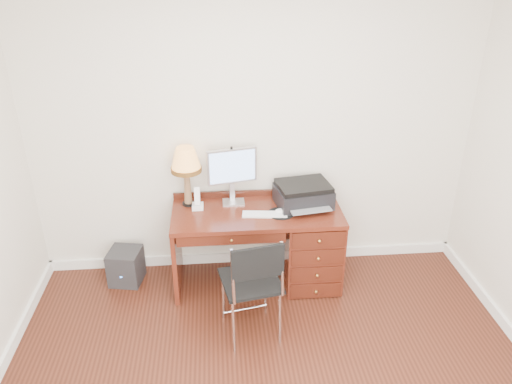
{
  "coord_description": "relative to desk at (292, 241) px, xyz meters",
  "views": [
    {
      "loc": [
        -0.34,
        -2.45,
        2.87
      ],
      "look_at": [
        -0.03,
        1.2,
        1.04
      ],
      "focal_mm": 35.0,
      "sensor_mm": 36.0,
      "label": 1
    }
  ],
  "objects": [
    {
      "name": "room_shell",
      "position": [
        -0.32,
        -0.77,
        -0.36
      ],
      "size": [
        4.0,
        4.0,
        4.0
      ],
      "color": "silver",
      "rests_on": "ground"
    },
    {
      "name": "desk",
      "position": [
        0.0,
        0.0,
        0.0
      ],
      "size": [
        1.5,
        0.67,
        0.75
      ],
      "color": "#581E12",
      "rests_on": "ground"
    },
    {
      "name": "monitor",
      "position": [
        -0.52,
        0.19,
        0.66
      ],
      "size": [
        0.45,
        0.19,
        0.52
      ],
      "rotation": [
        0.0,
        0.0,
        0.22
      ],
      "color": "silver",
      "rests_on": "desk"
    },
    {
      "name": "keyboard",
      "position": [
        -0.26,
        -0.09,
        0.34
      ],
      "size": [
        0.4,
        0.15,
        0.01
      ],
      "primitive_type": "cube",
      "rotation": [
        0.0,
        0.0,
        -0.11
      ],
      "color": "white",
      "rests_on": "desk"
    },
    {
      "name": "mouse_pad",
      "position": [
        -0.12,
        -0.07,
        0.35
      ],
      "size": [
        0.23,
        0.23,
        0.05
      ],
      "color": "black",
      "rests_on": "desk"
    },
    {
      "name": "printer",
      "position": [
        0.1,
        0.08,
        0.44
      ],
      "size": [
        0.53,
        0.44,
        0.21
      ],
      "rotation": [
        0.0,
        0.0,
        0.16
      ],
      "color": "black",
      "rests_on": "desk"
    },
    {
      "name": "leg_lamp",
      "position": [
        -0.93,
        0.17,
        0.74
      ],
      "size": [
        0.27,
        0.27,
        0.55
      ],
      "color": "black",
      "rests_on": "desk"
    },
    {
      "name": "phone",
      "position": [
        -0.84,
        0.08,
        0.4
      ],
      "size": [
        0.1,
        0.1,
        0.21
      ],
      "rotation": [
        0.0,
        0.0,
        -0.01
      ],
      "color": "white",
      "rests_on": "desk"
    },
    {
      "name": "pen_cup",
      "position": [
        0.11,
        0.17,
        0.39
      ],
      "size": [
        0.08,
        0.08,
        0.1
      ],
      "primitive_type": "cylinder",
      "color": "black",
      "rests_on": "desk"
    },
    {
      "name": "chair",
      "position": [
        -0.43,
        -0.75,
        0.15
      ],
      "size": [
        0.51,
        0.52,
        0.93
      ],
      "rotation": [
        0.0,
        0.0,
        0.19
      ],
      "color": "black",
      "rests_on": "ground"
    },
    {
      "name": "equipment_box",
      "position": [
        -1.54,
        0.1,
        -0.25
      ],
      "size": [
        0.33,
        0.33,
        0.33
      ],
      "primitive_type": "cube",
      "rotation": [
        0.0,
        0.0,
        -0.18
      ],
      "color": "black",
      "rests_on": "ground"
    }
  ]
}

